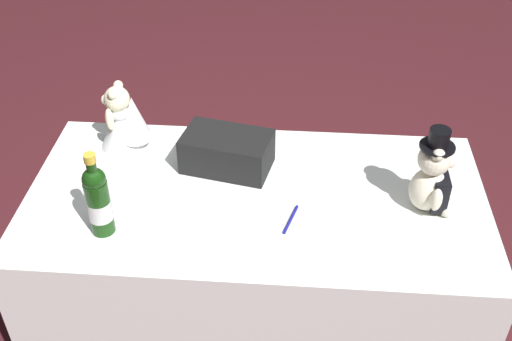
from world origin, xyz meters
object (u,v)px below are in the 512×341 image
champagne_bottle (98,200)px  gift_case_black (227,152)px  teddy_bear_groom (433,179)px  teddy_bear_bride (124,120)px  signing_pen (291,218)px

champagne_bottle → gift_case_black: champagne_bottle is taller
teddy_bear_groom → teddy_bear_bride: bearing=165.5°
signing_pen → teddy_bear_bride: bearing=149.4°
teddy_bear_groom → teddy_bear_bride: 1.05m
teddy_bear_bride → gift_case_black: bearing=-15.0°
teddy_bear_groom → signing_pen: bearing=-168.2°
teddy_bear_groom → signing_pen: 0.45m
signing_pen → gift_case_black: gift_case_black is taller
teddy_bear_bride → gift_case_black: (0.37, -0.10, -0.04)m
teddy_bear_groom → signing_pen: size_ratio=2.18×
teddy_bear_bride → gift_case_black: 0.39m
champagne_bottle → signing_pen: (0.56, 0.09, -0.11)m
teddy_bear_bride → champagne_bottle: 0.45m
champagne_bottle → gift_case_black: bearing=45.7°
signing_pen → champagne_bottle: bearing=-170.8°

